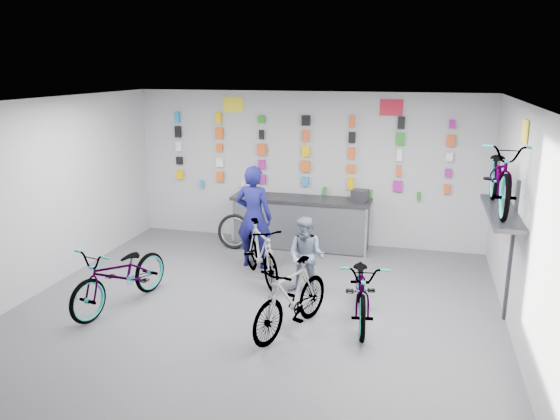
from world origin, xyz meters
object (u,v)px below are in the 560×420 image
(counter, at_px, (301,223))
(bike_service, at_px, (261,252))
(clerk, at_px, (254,217))
(customer, at_px, (306,256))
(bike_left, at_px, (121,275))
(bike_right, at_px, (362,288))
(bike_center, at_px, (291,297))

(counter, height_order, bike_service, counter)
(clerk, distance_m, customer, 1.51)
(customer, bearing_deg, clerk, 149.96)
(counter, xyz_separation_m, clerk, (-0.56, -1.24, 0.43))
(clerk, relative_size, customer, 1.48)
(bike_left, bearing_deg, customer, 38.43)
(bike_service, relative_size, customer, 1.34)
(bike_left, distance_m, customer, 2.79)
(bike_left, xyz_separation_m, clerk, (1.40, 2.10, 0.42))
(clerk, bearing_deg, counter, -107.64)
(customer, bearing_deg, bike_right, -26.41)
(bike_right, bearing_deg, bike_service, 141.50)
(bike_center, distance_m, clerk, 2.58)
(counter, height_order, bike_right, counter)
(bike_center, relative_size, customer, 1.32)
(bike_left, height_order, customer, customer)
(bike_right, bearing_deg, clerk, 133.44)
(bike_center, distance_m, customer, 1.29)
(counter, height_order, clerk, clerk)
(counter, bearing_deg, bike_center, -79.33)
(bike_right, distance_m, customer, 1.19)
(bike_right, xyz_separation_m, bike_service, (-1.79, 1.04, 0.01))
(bike_center, height_order, bike_right, bike_center)
(counter, distance_m, bike_center, 3.54)
(bike_center, relative_size, bike_right, 0.89)
(counter, bearing_deg, bike_right, -62.10)
(counter, xyz_separation_m, bike_service, (-0.26, -1.85, 0.01))
(bike_service, height_order, clerk, clerk)
(bike_right, bearing_deg, counter, 109.58)
(bike_service, bearing_deg, customer, -57.59)
(bike_left, xyz_separation_m, bike_center, (2.62, -0.14, -0.00))
(bike_left, relative_size, bike_center, 1.15)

